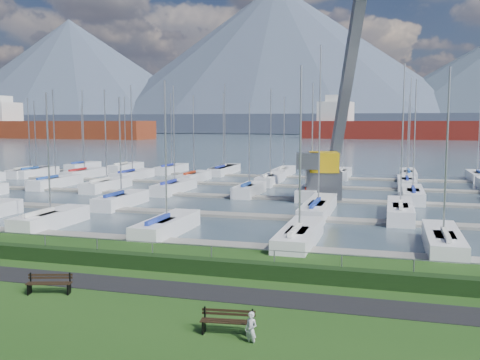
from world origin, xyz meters
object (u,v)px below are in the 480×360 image
(bench_right, at_px, (228,322))
(person, at_px, (251,325))
(bench_left, at_px, (49,284))
(crane, at_px, (330,140))

(bench_right, xyz_separation_m, person, (0.92, -0.49, 0.16))
(bench_left, relative_size, person, 1.60)
(bench_left, bearing_deg, crane, 60.20)
(bench_right, relative_size, crane, 0.08)
(bench_left, xyz_separation_m, person, (9.13, -2.49, 0.16))
(bench_left, bearing_deg, bench_right, -30.26)
(bench_left, height_order, bench_right, same)
(crane, bearing_deg, bench_right, -99.58)
(person, bearing_deg, crane, 114.50)
(bench_right, height_order, person, person)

